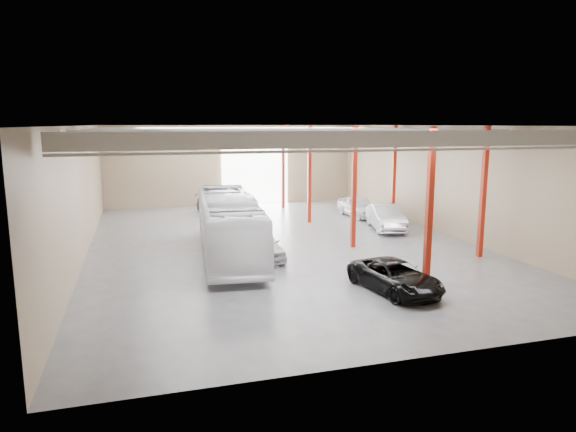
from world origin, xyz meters
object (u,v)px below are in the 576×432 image
car_row_c (219,205)px  coach_bus (229,226)px  car_row_a (260,244)px  car_row_b (237,223)px  black_sedan (395,276)px  car_right_far (359,206)px  car_right_near (386,217)px

car_row_c → coach_bus: bearing=-115.7°
car_row_a → car_row_b: bearing=86.3°
coach_bus → black_sedan: bearing=-48.5°
coach_bus → car_row_a: bearing=-24.4°
car_row_b → car_right_far: (10.28, 3.47, 0.09)m
car_right_near → car_row_b: bearing=-176.5°
car_right_near → coach_bus: bearing=-146.7°
car_row_a → car_right_near: (9.95, 5.00, 0.09)m
car_right_near → car_row_c: bearing=150.7°
car_row_a → car_right_far: bearing=41.1°
car_row_b → car_row_c: bearing=85.0°
black_sedan → car_right_far: (6.00, 17.23, 0.13)m
car_row_a → car_row_c: size_ratio=0.88×
car_row_b → car_right_far: car_right_far is taller
car_right_near → car_row_a: bearing=-140.0°
black_sedan → car_row_b: (-4.28, 13.75, 0.04)m
coach_bus → black_sedan: coach_bus is taller
car_right_near → car_right_far: car_right_near is taller
black_sedan → car_right_near: (5.67, 12.03, 0.19)m
car_row_a → car_row_c: bearing=86.3°
coach_bus → car_right_far: coach_bus is taller
car_row_b → car_row_a: bearing=-95.0°
coach_bus → car_row_c: size_ratio=2.40×
coach_bus → car_row_c: bearing=88.8°
car_row_a → car_right_near: bearing=23.0°
black_sedan → car_row_a: car_row_a is taller
car_right_far → car_row_c: bearing=154.3°
black_sedan → car_right_near: 13.30m
car_row_a → black_sedan: bearing=-62.4°
coach_bus → car_right_near: coach_bus is taller
coach_bus → car_right_near: size_ratio=2.37×
coach_bus → car_right_near: (11.45, 4.15, -0.85)m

